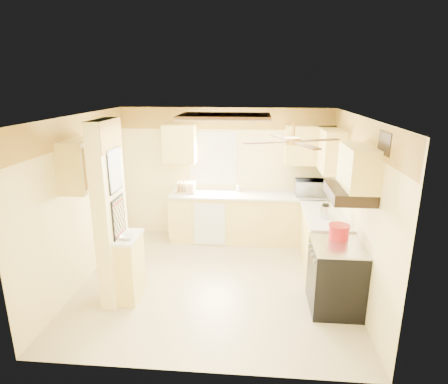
# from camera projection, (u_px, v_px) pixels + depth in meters

# --- Properties ---
(floor) EXTENTS (4.00, 4.00, 0.00)m
(floor) POSITION_uv_depth(u_px,v_px,m) (216.00, 281.00, 5.77)
(floor) COLOR tan
(floor) RESTS_ON ground
(ceiling) EXTENTS (4.00, 4.00, 0.00)m
(ceiling) POSITION_uv_depth(u_px,v_px,m) (214.00, 116.00, 5.07)
(ceiling) COLOR white
(ceiling) RESTS_ON wall_back
(wall_back) EXTENTS (4.00, 0.00, 4.00)m
(wall_back) POSITION_uv_depth(u_px,v_px,m) (226.00, 174.00, 7.23)
(wall_back) COLOR #FFEA9B
(wall_back) RESTS_ON floor
(wall_front) EXTENTS (4.00, 0.00, 4.00)m
(wall_front) POSITION_uv_depth(u_px,v_px,m) (193.00, 265.00, 3.60)
(wall_front) COLOR #FFEA9B
(wall_front) RESTS_ON floor
(wall_left) EXTENTS (0.00, 3.80, 3.80)m
(wall_left) POSITION_uv_depth(u_px,v_px,m) (82.00, 200.00, 5.58)
(wall_left) COLOR #FFEA9B
(wall_left) RESTS_ON floor
(wall_right) EXTENTS (0.00, 3.80, 3.80)m
(wall_right) POSITION_uv_depth(u_px,v_px,m) (356.00, 208.00, 5.25)
(wall_right) COLOR #FFEA9B
(wall_right) RESTS_ON floor
(wallpaper_border) EXTENTS (4.00, 0.02, 0.40)m
(wallpaper_border) POSITION_uv_depth(u_px,v_px,m) (226.00, 119.00, 6.92)
(wallpaper_border) COLOR #F7C548
(wallpaper_border) RESTS_ON wall_back
(partition_column) EXTENTS (0.20, 0.70, 2.50)m
(partition_column) POSITION_uv_depth(u_px,v_px,m) (110.00, 214.00, 5.00)
(partition_column) COLOR #FFEA9B
(partition_column) RESTS_ON floor
(partition_ledge) EXTENTS (0.25, 0.55, 0.90)m
(partition_ledge) POSITION_uv_depth(u_px,v_px,m) (131.00, 269.00, 5.21)
(partition_ledge) COLOR #E9D16D
(partition_ledge) RESTS_ON floor
(ledge_top) EXTENTS (0.28, 0.58, 0.04)m
(ledge_top) POSITION_uv_depth(u_px,v_px,m) (128.00, 237.00, 5.08)
(ledge_top) COLOR white
(ledge_top) RESTS_ON partition_ledge
(lower_cabinets_back) EXTENTS (3.00, 0.60, 0.90)m
(lower_cabinets_back) POSITION_uv_depth(u_px,v_px,m) (251.00, 219.00, 7.13)
(lower_cabinets_back) COLOR #E9D16D
(lower_cabinets_back) RESTS_ON floor
(lower_cabinets_right) EXTENTS (0.60, 1.40, 0.90)m
(lower_cabinets_right) POSITION_uv_depth(u_px,v_px,m) (323.00, 242.00, 6.07)
(lower_cabinets_right) COLOR #E9D16D
(lower_cabinets_right) RESTS_ON floor
(countertop_back) EXTENTS (3.04, 0.64, 0.04)m
(countertop_back) POSITION_uv_depth(u_px,v_px,m) (251.00, 195.00, 6.99)
(countertop_back) COLOR white
(countertop_back) RESTS_ON lower_cabinets_back
(countertop_right) EXTENTS (0.64, 1.44, 0.04)m
(countertop_right) POSITION_uv_depth(u_px,v_px,m) (325.00, 215.00, 5.94)
(countertop_right) COLOR white
(countertop_right) RESTS_ON lower_cabinets_right
(dishwasher_panel) EXTENTS (0.58, 0.02, 0.80)m
(dishwasher_panel) POSITION_uv_depth(u_px,v_px,m) (210.00, 224.00, 6.90)
(dishwasher_panel) COLOR white
(dishwasher_panel) RESTS_ON lower_cabinets_back
(window) EXTENTS (0.92, 0.02, 1.02)m
(window) POSITION_uv_depth(u_px,v_px,m) (213.00, 158.00, 7.16)
(window) COLOR white
(window) RESTS_ON wall_back
(upper_cab_back_left) EXTENTS (0.60, 0.35, 0.70)m
(upper_cab_back_left) POSITION_uv_depth(u_px,v_px,m) (180.00, 144.00, 6.97)
(upper_cab_back_left) COLOR #E9D16D
(upper_cab_back_left) RESTS_ON wall_back
(upper_cab_back_right) EXTENTS (0.90, 0.35, 0.70)m
(upper_cab_back_right) POSITION_uv_depth(u_px,v_px,m) (310.00, 145.00, 6.77)
(upper_cab_back_right) COLOR #E9D16D
(upper_cab_back_right) RESTS_ON wall_back
(upper_cab_right) EXTENTS (0.35, 1.00, 0.70)m
(upper_cab_right) POSITION_uv_depth(u_px,v_px,m) (331.00, 150.00, 6.29)
(upper_cab_right) COLOR #E9D16D
(upper_cab_right) RESTS_ON wall_right
(upper_cab_left_wall) EXTENTS (0.35, 0.75, 0.70)m
(upper_cab_left_wall) POSITION_uv_depth(u_px,v_px,m) (81.00, 165.00, 5.16)
(upper_cab_left_wall) COLOR #E9D16D
(upper_cab_left_wall) RESTS_ON wall_left
(upper_cab_over_stove) EXTENTS (0.35, 0.76, 0.52)m
(upper_cab_over_stove) POSITION_uv_depth(u_px,v_px,m) (359.00, 167.00, 4.54)
(upper_cab_over_stove) COLOR #E9D16D
(upper_cab_over_stove) RESTS_ON wall_right
(stove) EXTENTS (0.68, 0.77, 0.92)m
(stove) POSITION_uv_depth(u_px,v_px,m) (336.00, 276.00, 4.97)
(stove) COLOR black
(stove) RESTS_ON floor
(range_hood) EXTENTS (0.50, 0.76, 0.14)m
(range_hood) POSITION_uv_depth(u_px,v_px,m) (349.00, 193.00, 4.64)
(range_hood) COLOR black
(range_hood) RESTS_ON upper_cab_over_stove
(poster_menu) EXTENTS (0.02, 0.42, 0.57)m
(poster_menu) POSITION_uv_depth(u_px,v_px,m) (115.00, 170.00, 4.82)
(poster_menu) COLOR black
(poster_menu) RESTS_ON partition_column
(poster_nashville) EXTENTS (0.02, 0.42, 0.57)m
(poster_nashville) POSITION_uv_depth(u_px,v_px,m) (119.00, 218.00, 5.01)
(poster_nashville) COLOR black
(poster_nashville) RESTS_ON partition_column
(ceiling_light_panel) EXTENTS (1.35, 0.95, 0.06)m
(ceiling_light_panel) POSITION_uv_depth(u_px,v_px,m) (225.00, 117.00, 5.55)
(ceiling_light_panel) COLOR brown
(ceiling_light_panel) RESTS_ON ceiling
(ceiling_fan) EXTENTS (1.15, 1.15, 0.26)m
(ceiling_fan) POSITION_uv_depth(u_px,v_px,m) (293.00, 141.00, 4.37)
(ceiling_fan) COLOR gold
(ceiling_fan) RESTS_ON ceiling
(vent_grate) EXTENTS (0.02, 0.40, 0.25)m
(vent_grate) POSITION_uv_depth(u_px,v_px,m) (385.00, 143.00, 4.10)
(vent_grate) COLOR black
(vent_grate) RESTS_ON wall_right
(microwave) EXTENTS (0.54, 0.37, 0.29)m
(microwave) POSITION_uv_depth(u_px,v_px,m) (310.00, 188.00, 6.86)
(microwave) COLOR white
(microwave) RESTS_ON countertop_back
(bowl) EXTENTS (0.19, 0.19, 0.05)m
(bowl) POSITION_uv_depth(u_px,v_px,m) (127.00, 237.00, 4.98)
(bowl) COLOR white
(bowl) RESTS_ON ledge_top
(dutch_oven) EXTENTS (0.28, 0.28, 0.19)m
(dutch_oven) POSITION_uv_depth(u_px,v_px,m) (339.00, 231.00, 5.04)
(dutch_oven) COLOR #B4171A
(dutch_oven) RESTS_ON stove
(kettle) EXTENTS (0.15, 0.15, 0.23)m
(kettle) POSITION_uv_depth(u_px,v_px,m) (325.00, 212.00, 5.71)
(kettle) COLOR silver
(kettle) RESTS_ON countertop_right
(dish_rack) EXTENTS (0.36, 0.27, 0.21)m
(dish_rack) POSITION_uv_depth(u_px,v_px,m) (186.00, 189.00, 7.06)
(dish_rack) COLOR #D3B379
(dish_rack) RESTS_ON countertop_back
(utensil_crock) EXTENTS (0.10, 0.10, 0.19)m
(utensil_crock) POSITION_uv_depth(u_px,v_px,m) (239.00, 188.00, 7.13)
(utensil_crock) COLOR white
(utensil_crock) RESTS_ON countertop_back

